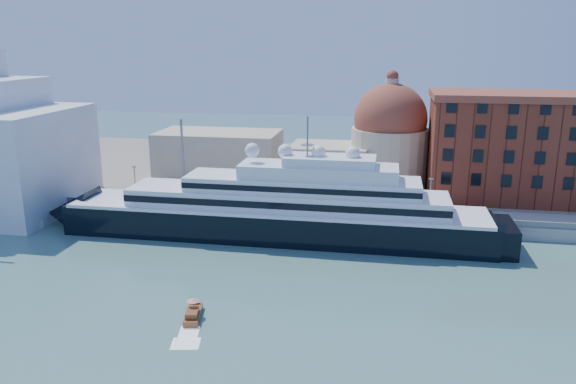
# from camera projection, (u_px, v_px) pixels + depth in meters

# --- Properties ---
(ground) EXTENTS (400.00, 400.00, 0.00)m
(ground) POSITION_uv_depth(u_px,v_px,m) (235.00, 287.00, 84.44)
(ground) COLOR #3B6764
(ground) RESTS_ON ground
(quay) EXTENTS (180.00, 10.00, 2.50)m
(quay) POSITION_uv_depth(u_px,v_px,m) (279.00, 213.00, 116.43)
(quay) COLOR gray
(quay) RESTS_ON ground
(land) EXTENTS (260.00, 72.00, 2.00)m
(land) POSITION_uv_depth(u_px,v_px,m) (307.00, 171.00, 155.45)
(land) COLOR slate
(land) RESTS_ON ground
(quay_fence) EXTENTS (180.00, 0.10, 1.20)m
(quay_fence) POSITION_uv_depth(u_px,v_px,m) (274.00, 211.00, 111.67)
(quay_fence) COLOR slate
(quay_fence) RESTS_ON quay
(superyacht) EXTENTS (89.64, 12.43, 26.79)m
(superyacht) POSITION_uv_depth(u_px,v_px,m) (262.00, 213.00, 105.28)
(superyacht) COLOR black
(superyacht) RESTS_ON ground
(service_barge) EXTENTS (12.82, 7.06, 2.74)m
(service_barge) POSITION_uv_depth(u_px,v_px,m) (14.00, 223.00, 111.58)
(service_barge) COLOR white
(service_barge) RESTS_ON ground
(water_taxi) EXTENTS (3.01, 6.01, 2.73)m
(water_taxi) POSITION_uv_depth(u_px,v_px,m) (193.00, 314.00, 74.72)
(water_taxi) COLOR brown
(water_taxi) RESTS_ON ground
(warehouse) EXTENTS (43.00, 19.00, 23.25)m
(warehouse) POSITION_uv_depth(u_px,v_px,m) (530.00, 146.00, 121.39)
(warehouse) COLOR maroon
(warehouse) RESTS_ON land
(church) EXTENTS (66.00, 18.00, 25.50)m
(church) POSITION_uv_depth(u_px,v_px,m) (323.00, 148.00, 135.36)
(church) COLOR beige
(church) RESTS_ON land
(lamp_posts) EXTENTS (120.80, 2.40, 18.00)m
(lamp_posts) POSITION_uv_depth(u_px,v_px,m) (216.00, 172.00, 114.70)
(lamp_posts) COLOR slate
(lamp_posts) RESTS_ON quay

